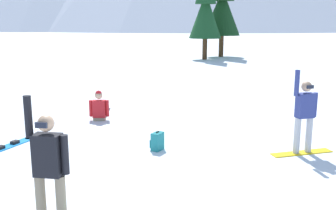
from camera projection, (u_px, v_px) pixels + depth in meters
The scene contains 7 objects.
snowboarder_foreground at pixel (49, 170), 5.75m from camera, with size 1.60×0.40×2.07m.
snowboarder_midground at pixel (304, 115), 9.29m from camera, with size 1.48×1.01×2.01m.
snowboarder_background at pixel (100, 109), 12.73m from camera, with size 0.86×1.83×0.96m.
loose_snowboard_near_left at pixel (8, 146), 9.95m from camera, with size 0.64×1.91×0.09m.
backpack_teal at pixel (157, 142), 9.68m from camera, with size 0.32×0.36×0.47m.
pine_tree_leaning at pixel (222, 3), 33.72m from camera, with size 3.13×3.13×8.31m.
pine_tree_twin at pixel (206, 6), 31.42m from camera, with size 2.59×2.59×7.69m.
Camera 1 is at (1.13, -5.81, 3.11)m, focal length 42.48 mm.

